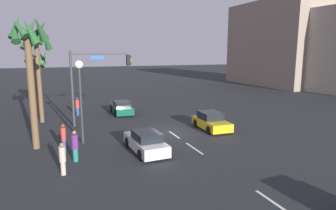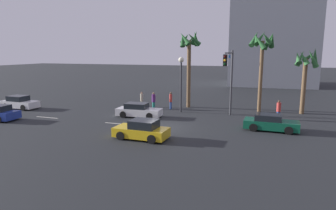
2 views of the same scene
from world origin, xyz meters
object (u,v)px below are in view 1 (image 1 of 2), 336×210
object	(u,v)px
pedestrian_1	(75,145)
building_1	(287,44)
streetlamp	(80,86)
pedestrian_3	(63,158)
car_4	(146,142)
palm_tree_1	(35,48)
palm_tree_2	(29,49)
traffic_signal	(93,75)
pedestrian_2	(77,106)
palm_tree_0	(37,66)
car_1	(122,108)
car_3	(211,122)
pedestrian_0	(64,137)

from	to	relation	value
pedestrian_1	building_1	size ratio (longest dim) A/B	0.10
streetlamp	pedestrian_3	bearing A→B (deg)	164.21
car_4	palm_tree_1	world-z (taller)	palm_tree_1
palm_tree_2	pedestrian_1	bearing A→B (deg)	-147.07
traffic_signal	pedestrian_2	size ratio (longest dim) A/B	3.52
streetlamp	palm_tree_0	bearing A→B (deg)	14.79
building_1	traffic_signal	bearing A→B (deg)	115.90
streetlamp	pedestrian_2	world-z (taller)	streetlamp
palm_tree_0	palm_tree_2	bearing A→B (deg)	-178.90
streetlamp	palm_tree_2	distance (m)	3.79
car_1	palm_tree_0	xyz separation A→B (m)	(3.04, 7.83, 4.25)
palm_tree_0	traffic_signal	bearing A→B (deg)	-145.96
car_3	pedestrian_1	world-z (taller)	pedestrian_1
pedestrian_1	pedestrian_3	size ratio (longest dim) A/B	1.07
traffic_signal	palm_tree_1	distance (m)	5.60
pedestrian_3	palm_tree_1	distance (m)	14.10
car_3	pedestrian_0	xyz separation A→B (m)	(-1.62, 11.45, 0.36)
pedestrian_0	building_1	bearing A→B (deg)	-57.81
car_1	palm_tree_1	size ratio (longest dim) A/B	0.50
pedestrian_1	pedestrian_3	xyz separation A→B (m)	(-1.75, 0.73, -0.05)
streetlamp	pedestrian_1	bearing A→B (deg)	167.93
streetlamp	pedestrian_2	bearing A→B (deg)	-2.22
car_1	car_3	distance (m)	10.38
car_1	pedestrian_2	world-z (taller)	pedestrian_2
car_4	streetlamp	bearing A→B (deg)	48.25
car_4	palm_tree_1	bearing A→B (deg)	30.80
car_3	traffic_signal	xyz separation A→B (m)	(5.00, 8.71, 3.68)
car_3	pedestrian_2	size ratio (longest dim) A/B	2.20
pedestrian_2	palm_tree_0	world-z (taller)	palm_tree_0
traffic_signal	palm_tree_2	distance (m)	7.00
streetlamp	pedestrian_1	xyz separation A→B (m)	(-3.34, 0.71, -3.08)
pedestrian_3	palm_tree_2	size ratio (longest dim) A/B	0.20
car_3	palm_tree_0	world-z (taller)	palm_tree_0
pedestrian_1	palm_tree_0	world-z (taller)	palm_tree_0
pedestrian_0	pedestrian_3	size ratio (longest dim) A/B	1.08
pedestrian_2	pedestrian_3	world-z (taller)	pedestrian_2
pedestrian_2	palm_tree_1	distance (m)	6.79
streetlamp	pedestrian_1	distance (m)	4.60
pedestrian_3	streetlamp	bearing A→B (deg)	-15.79
traffic_signal	palm_tree_2	world-z (taller)	palm_tree_2
pedestrian_3	building_1	xyz separation A→B (m)	(30.13, -42.38, 6.83)
pedestrian_0	palm_tree_2	distance (m)	5.91
pedestrian_3	pedestrian_0	bearing A→B (deg)	-2.71
palm_tree_1	car_3	bearing A→B (deg)	-120.23
palm_tree_0	palm_tree_2	world-z (taller)	palm_tree_2
traffic_signal	car_4	bearing A→B (deg)	-165.69
streetlamp	palm_tree_2	bearing A→B (deg)	88.65
pedestrian_0	building_1	distance (m)	50.33
pedestrian_3	palm_tree_2	world-z (taller)	palm_tree_2
streetlamp	palm_tree_0	size ratio (longest dim) A/B	0.86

